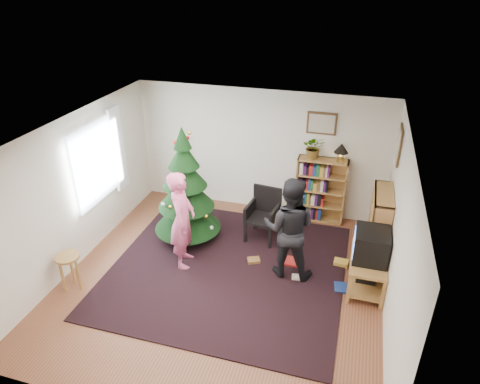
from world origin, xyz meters
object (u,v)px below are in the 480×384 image
(person_standing, at_px, (182,220))
(stool, at_px, (69,263))
(christmas_tree, at_px, (186,195))
(table_lamp, at_px, (341,149))
(potted_plant, at_px, (314,147))
(bookshelf_right, at_px, (378,227))
(picture_right, at_px, (399,145))
(armchair, at_px, (264,211))
(picture_back, at_px, (322,123))
(crt_tv, at_px, (371,245))
(tv_stand, at_px, (367,270))
(person_by_chair, at_px, (289,228))
(bookshelf_back, at_px, (321,189))

(person_standing, bearing_deg, stool, 114.42)
(christmas_tree, xyz_separation_m, table_lamp, (2.54, 1.34, 0.63))
(stool, relative_size, table_lamp, 1.75)
(stool, xyz_separation_m, potted_plant, (3.26, 3.16, 1.05))
(stool, bearing_deg, potted_plant, 44.14)
(bookshelf_right, xyz_separation_m, table_lamp, (-0.78, 1.09, 0.87))
(picture_right, distance_m, armchair, 2.58)
(picture_right, bearing_deg, picture_back, 151.31)
(picture_right, bearing_deg, crt_tv, -101.52)
(tv_stand, bearing_deg, armchair, 153.10)
(armchair, distance_m, person_standing, 1.64)
(crt_tv, bearing_deg, table_lamp, 109.61)
(picture_right, relative_size, person_by_chair, 0.35)
(crt_tv, height_order, person_standing, person_standing)
(person_standing, xyz_separation_m, potted_plant, (1.81, 2.08, 0.67))
(person_by_chair, bearing_deg, bookshelf_back, -99.86)
(crt_tv, bearing_deg, bookshelf_right, 80.91)
(christmas_tree, height_order, armchair, christmas_tree)
(picture_back, bearing_deg, christmas_tree, -145.31)
(tv_stand, relative_size, crt_tv, 1.78)
(bookshelf_back, distance_m, person_standing, 2.89)
(picture_right, xyz_separation_m, armchair, (-2.13, -0.31, -1.42))
(bookshelf_back, relative_size, stool, 2.11)
(table_lamp, bearing_deg, bookshelf_back, 180.00)
(person_by_chair, relative_size, potted_plant, 3.91)
(bookshelf_right, xyz_separation_m, stool, (-4.54, -2.07, -0.19))
(armchair, xyz_separation_m, stool, (-2.54, -2.26, -0.05))
(potted_plant, distance_m, table_lamp, 0.50)
(bookshelf_back, xyz_separation_m, potted_plant, (-0.20, 0.00, 0.86))
(table_lamp, bearing_deg, stool, -139.93)
(crt_tv, relative_size, armchair, 0.56)
(bookshelf_back, relative_size, table_lamp, 3.71)
(bookshelf_back, relative_size, bookshelf_right, 1.00)
(stool, relative_size, person_by_chair, 0.36)
(crt_tv, relative_size, stool, 0.90)
(bookshelf_back, bearing_deg, crt_tv, -62.62)
(tv_stand, distance_m, table_lamp, 2.31)
(picture_right, height_order, christmas_tree, picture_right)
(picture_right, bearing_deg, bookshelf_right, -105.19)
(picture_back, bearing_deg, stool, -135.48)
(christmas_tree, height_order, tv_stand, christmas_tree)
(bookshelf_right, distance_m, tv_stand, 0.85)
(crt_tv, bearing_deg, stool, -163.55)
(picture_right, bearing_deg, person_by_chair, -140.09)
(armchair, distance_m, table_lamp, 1.82)
(picture_back, distance_m, bookshelf_back, 1.30)
(bookshelf_back, bearing_deg, picture_back, 128.24)
(stool, relative_size, potted_plant, 1.39)
(picture_right, xyz_separation_m, tv_stand, (-0.26, -1.27, -1.62))
(picture_right, xyz_separation_m, stool, (-4.68, -2.57, -1.47))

